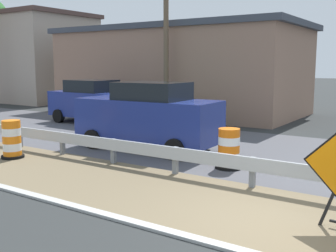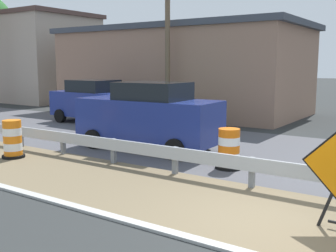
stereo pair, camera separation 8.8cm
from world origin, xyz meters
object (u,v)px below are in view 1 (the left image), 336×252
(traffic_barrel_nearest, at_px, (229,150))
(car_trailing_far_lane, at_px, (148,116))
(car_trailing_near_lane, at_px, (94,101))
(traffic_barrel_close, at_px, (12,141))
(utility_pole_near, at_px, (166,36))

(traffic_barrel_nearest, xyz_separation_m, car_trailing_far_lane, (0.85, 3.29, 0.61))
(traffic_barrel_nearest, distance_m, car_trailing_far_lane, 3.46)
(car_trailing_near_lane, bearing_deg, traffic_barrel_close, -63.08)
(traffic_barrel_close, bearing_deg, utility_pole_near, 2.68)
(traffic_barrel_nearest, bearing_deg, car_trailing_near_lane, 64.16)
(traffic_barrel_nearest, relative_size, traffic_barrel_close, 0.96)
(car_trailing_near_lane, xyz_separation_m, utility_pole_near, (2.08, -2.70, 3.07))
(traffic_barrel_nearest, relative_size, car_trailing_near_lane, 0.24)
(car_trailing_near_lane, height_order, car_trailing_far_lane, car_trailing_far_lane)
(traffic_barrel_nearest, distance_m, traffic_barrel_close, 6.39)
(utility_pole_near, bearing_deg, car_trailing_far_lane, -151.57)
(car_trailing_far_lane, bearing_deg, traffic_barrel_close, 49.09)
(traffic_barrel_nearest, bearing_deg, traffic_barrel_close, 112.29)
(car_trailing_far_lane, bearing_deg, utility_pole_near, -63.82)
(traffic_barrel_close, bearing_deg, car_trailing_far_lane, -38.66)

